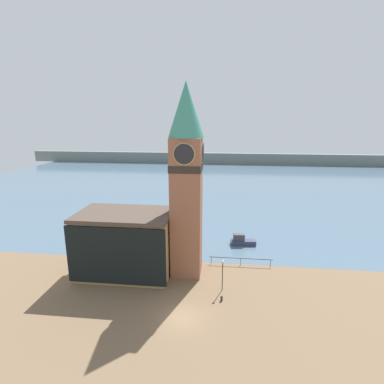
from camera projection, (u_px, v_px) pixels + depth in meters
ground_plane at (182, 318)px, 31.79m from camera, size 160.00×160.00×0.00m
water at (213, 181)px, 102.11m from camera, size 160.00×120.00×0.00m
far_shoreline at (217, 158)px, 140.11m from camera, size 180.00×3.00×5.00m
pier_railing at (241, 259)px, 43.01m from camera, size 9.05×0.08×1.09m
clock_tower at (186, 177)px, 38.10m from camera, size 4.46×4.46×24.99m
pier_building at (125, 243)px, 40.15m from camera, size 12.52×7.91×8.59m
boat_near at (242, 241)px, 50.03m from camera, size 4.23×1.82×1.90m
mooring_bollard_near at (222, 298)px, 34.69m from camera, size 0.28×0.28×0.64m
lamp_post at (223, 270)px, 36.20m from camera, size 0.32×0.32×4.02m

